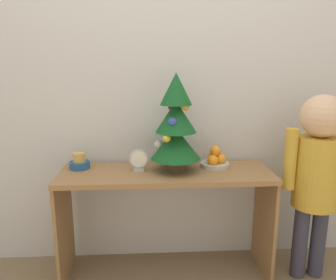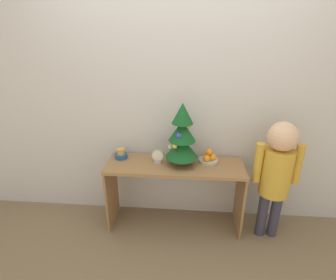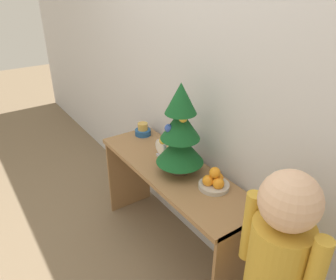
% 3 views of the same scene
% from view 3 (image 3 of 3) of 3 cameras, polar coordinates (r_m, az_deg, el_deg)
% --- Properties ---
extents(ground_plane, '(12.00, 12.00, 0.00)m').
position_cam_3_polar(ground_plane, '(2.47, -3.38, -19.97)').
color(ground_plane, '#7A664C').
extents(back_wall, '(7.00, 0.05, 2.50)m').
position_cam_3_polar(back_wall, '(2.03, 6.83, 10.96)').
color(back_wall, silver).
rests_on(back_wall, ground_plane).
extents(console_table, '(1.27, 0.41, 0.69)m').
position_cam_3_polar(console_table, '(2.20, 0.83, -8.13)').
color(console_table, olive).
rests_on(console_table, ground_plane).
extents(mini_tree, '(0.30, 0.30, 0.58)m').
position_cam_3_polar(mini_tree, '(1.94, 2.14, 1.42)').
color(mini_tree, '#4C3828').
rests_on(mini_tree, console_table).
extents(fruit_bowl, '(0.18, 0.18, 0.14)m').
position_cam_3_polar(fruit_bowl, '(1.93, 8.07, -7.19)').
color(fruit_bowl, '#B7B2A8').
rests_on(fruit_bowl, console_table).
extents(singing_bowl, '(0.12, 0.12, 0.10)m').
position_cam_3_polar(singing_bowl, '(2.53, -4.40, 1.69)').
color(singing_bowl, '#235189').
rests_on(singing_bowl, console_table).
extents(desk_clock, '(0.11, 0.04, 0.13)m').
position_cam_3_polar(desk_clock, '(2.20, -1.25, -1.50)').
color(desk_clock, '#B2B2B7').
rests_on(desk_clock, console_table).
extents(child_figure, '(0.40, 0.26, 1.15)m').
position_cam_3_polar(child_figure, '(1.56, 18.61, -18.83)').
color(child_figure, '#38384C').
rests_on(child_figure, ground_plane).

